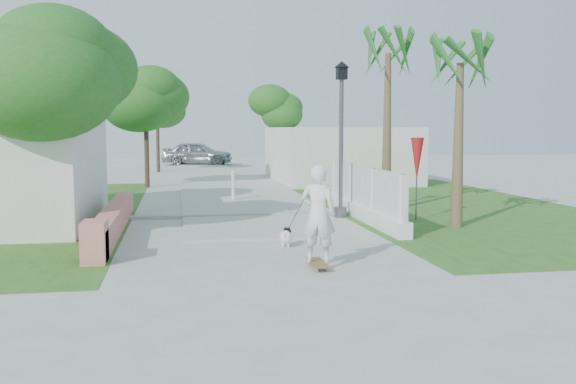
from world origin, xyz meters
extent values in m
plane|color=#B7B7B2|center=(0.00, 0.00, 0.00)|extent=(90.00, 90.00, 0.00)
cube|color=#B7B7B2|center=(0.00, 20.00, 0.03)|extent=(3.20, 36.00, 0.06)
cube|color=#999993|center=(0.00, 6.00, 0.05)|extent=(6.50, 0.25, 0.10)
cube|color=#275E1D|center=(-7.00, 8.00, 0.01)|extent=(8.00, 20.00, 0.01)
cube|color=#275E1D|center=(7.00, 8.00, 0.01)|extent=(8.00, 20.00, 0.01)
cube|color=tan|center=(-3.30, 4.00, 0.30)|extent=(0.45, 8.00, 0.60)
cube|color=tan|center=(-3.30, 0.20, 0.40)|extent=(0.45, 0.80, 0.80)
cube|color=white|center=(3.40, 5.00, 0.20)|extent=(0.35, 7.00, 0.40)
cube|color=white|center=(3.40, 5.00, 0.95)|extent=(0.10, 7.00, 1.10)
cube|color=white|center=(3.40, 1.80, 0.75)|extent=(0.14, 0.14, 1.50)
cube|color=white|center=(3.40, 4.00, 0.75)|extent=(0.14, 0.14, 1.50)
cube|color=white|center=(3.40, 6.20, 0.75)|extent=(0.14, 0.14, 1.50)
cube|color=white|center=(3.40, 8.20, 0.75)|extent=(0.14, 0.14, 1.50)
cube|color=silver|center=(6.00, 18.00, 1.30)|extent=(6.00, 8.00, 2.60)
cylinder|color=#59595E|center=(2.90, 5.50, 0.15)|extent=(0.36, 0.36, 0.30)
cylinder|color=#59595E|center=(2.90, 5.50, 2.00)|extent=(0.12, 0.12, 4.00)
cube|color=black|center=(2.90, 5.50, 4.10)|extent=(0.28, 0.28, 0.35)
cone|color=black|center=(2.90, 5.50, 4.35)|extent=(0.44, 0.44, 0.18)
cylinder|color=white|center=(0.20, 10.00, 0.50)|extent=(0.12, 0.12, 1.00)
sphere|color=white|center=(0.20, 10.00, 1.02)|extent=(0.14, 0.14, 0.14)
cylinder|color=#59595E|center=(4.80, 4.50, 1.00)|extent=(0.04, 0.04, 2.00)
cone|color=red|center=(4.80, 4.50, 1.70)|extent=(0.36, 0.36, 1.20)
cylinder|color=#4C3826|center=(-4.50, 3.00, 1.92)|extent=(0.20, 0.20, 3.85)
ellipsoid|color=#1D611B|center=(-4.50, 3.00, 3.58)|extent=(3.60, 3.60, 2.70)
ellipsoid|color=#1D611B|center=(-4.30, 2.80, 3.92)|extent=(3.06, 3.06, 2.30)
ellipsoid|color=#1D611B|center=(-4.70, 3.20, 4.28)|extent=(2.70, 2.70, 2.02)
cylinder|color=#4C3826|center=(-5.50, 8.50, 1.75)|extent=(0.20, 0.20, 3.50)
ellipsoid|color=#1D611B|center=(-5.50, 8.50, 3.25)|extent=(3.20, 3.20, 2.40)
ellipsoid|color=#1D611B|center=(-5.30, 8.30, 3.60)|extent=(2.72, 2.72, 2.05)
ellipsoid|color=#1D611B|center=(-5.70, 8.70, 3.95)|extent=(2.40, 2.40, 1.79)
cylinder|color=#4C3826|center=(-3.00, 16.00, 1.92)|extent=(0.20, 0.20, 3.85)
ellipsoid|color=#1D611B|center=(-3.00, 16.00, 3.58)|extent=(3.40, 3.40, 2.55)
ellipsoid|color=#1D611B|center=(-2.80, 15.80, 3.92)|extent=(2.89, 2.89, 2.18)
ellipsoid|color=#1D611B|center=(-3.20, 16.20, 4.28)|extent=(2.55, 2.55, 1.90)
cylinder|color=#4C3826|center=(3.20, 20.00, 1.75)|extent=(0.20, 0.20, 3.50)
ellipsoid|color=#1D611B|center=(3.20, 20.00, 3.25)|extent=(3.00, 3.00, 2.25)
ellipsoid|color=#1D611B|center=(3.40, 19.80, 3.60)|extent=(2.55, 2.55, 1.92)
ellipsoid|color=#1D611B|center=(3.00, 20.20, 3.95)|extent=(2.25, 2.25, 1.68)
cylinder|color=#4C3826|center=(-2.80, 26.00, 1.92)|extent=(0.20, 0.20, 3.85)
ellipsoid|color=#1D611B|center=(-2.80, 26.00, 3.58)|extent=(3.20, 3.20, 2.40)
ellipsoid|color=#1D611B|center=(-2.60, 25.80, 3.92)|extent=(2.72, 2.72, 2.05)
ellipsoid|color=#1D611B|center=(-3.00, 26.20, 4.28)|extent=(2.40, 2.40, 1.79)
cone|color=brown|center=(4.60, 6.50, 2.40)|extent=(0.32, 0.32, 4.80)
cone|color=brown|center=(5.40, 3.20, 2.10)|extent=(0.32, 0.32, 4.20)
cube|color=brown|center=(0.79, -0.98, 0.10)|extent=(0.62, 0.95, 0.02)
imported|color=white|center=(0.79, -0.98, 1.01)|extent=(0.77, 0.66, 1.79)
cylinder|color=gray|center=(0.71, -1.32, 0.04)|extent=(0.03, 0.07, 0.07)
cylinder|color=gray|center=(0.87, -1.32, 0.04)|extent=(0.03, 0.07, 0.07)
cylinder|color=gray|center=(0.71, -0.65, 0.04)|extent=(0.03, 0.07, 0.07)
cylinder|color=gray|center=(0.87, -0.65, 0.04)|extent=(0.03, 0.07, 0.07)
ellipsoid|color=white|center=(0.57, 1.20, 0.21)|extent=(0.39, 0.51, 0.28)
sphere|color=black|center=(0.63, 1.41, 0.30)|extent=(0.18, 0.18, 0.18)
sphere|color=white|center=(0.65, 1.49, 0.28)|extent=(0.09, 0.09, 0.09)
cone|color=black|center=(0.59, 1.42, 0.38)|extent=(0.05, 0.05, 0.06)
cone|color=black|center=(0.67, 1.39, 0.38)|extent=(0.05, 0.05, 0.06)
cylinder|color=white|center=(0.54, 1.32, 0.06)|extent=(0.04, 0.04, 0.13)
cylinder|color=white|center=(0.66, 1.29, 0.06)|extent=(0.04, 0.04, 0.13)
cylinder|color=white|center=(0.48, 1.12, 0.06)|extent=(0.04, 0.04, 0.13)
cylinder|color=white|center=(0.60, 1.08, 0.06)|extent=(0.04, 0.04, 0.13)
cylinder|color=white|center=(0.51, 1.00, 0.29)|extent=(0.06, 0.11, 0.11)
imported|color=#ACAEB4|center=(-0.28, 32.85, 0.82)|extent=(5.12, 2.96, 1.64)
camera|label=1|loc=(-1.73, -12.28, 2.56)|focal=40.00mm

